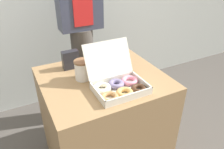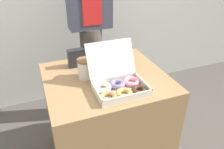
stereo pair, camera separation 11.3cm
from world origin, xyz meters
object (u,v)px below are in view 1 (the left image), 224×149
object	(u,v)px
napkin_holder	(71,60)
person_customer	(80,20)
coffee_cup	(82,70)
donut_box	(118,84)

from	to	relation	value
napkin_holder	person_customer	bearing A→B (deg)	59.46
coffee_cup	napkin_holder	xyz separation A→B (m)	(-0.02, 0.18, -0.00)
person_customer	napkin_holder	bearing A→B (deg)	-120.54
donut_box	napkin_holder	bearing A→B (deg)	112.78
donut_box	napkin_holder	xyz separation A→B (m)	(-0.17, 0.40, 0.03)
donut_box	napkin_holder	world-z (taller)	donut_box
donut_box	person_customer	size ratio (longest dim) A/B	0.20
donut_box	person_customer	world-z (taller)	person_customer
napkin_holder	person_customer	size ratio (longest dim) A/B	0.08
person_customer	donut_box	bearing A→B (deg)	-93.88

